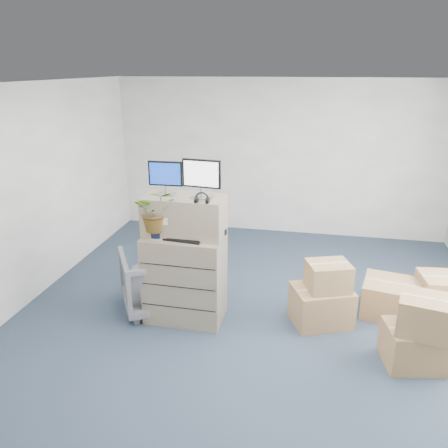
{
  "coord_description": "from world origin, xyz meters",
  "views": [
    {
      "loc": [
        0.57,
        -4.38,
        2.98
      ],
      "look_at": [
        -0.4,
        0.4,
        1.21
      ],
      "focal_mm": 35.0,
      "sensor_mm": 36.0,
      "label": 1
    }
  ],
  "objects": [
    {
      "name": "ground",
      "position": [
        0.0,
        0.0,
        0.0
      ],
      "size": [
        7.0,
        7.0,
        0.0
      ],
      "primitive_type": "plane",
      "color": "#263545",
      "rests_on": "ground"
    },
    {
      "name": "wall_back",
      "position": [
        0.0,
        3.51,
        1.4
      ],
      "size": [
        6.0,
        0.02,
        2.8
      ],
      "primitive_type": "cube",
      "color": "beige",
      "rests_on": "ground"
    },
    {
      "name": "filing_cabinet_lower",
      "position": [
        -0.85,
        0.21,
        0.55
      ],
      "size": [
        0.95,
        0.59,
        1.09
      ],
      "primitive_type": "cube",
      "rotation": [
        0.0,
        0.0,
        -0.02
      ],
      "color": "#9D896C",
      "rests_on": "ground"
    },
    {
      "name": "filing_cabinet_upper",
      "position": [
        -0.85,
        0.26,
        1.33
      ],
      "size": [
        0.95,
        0.49,
        0.47
      ],
      "primitive_type": "cube",
      "rotation": [
        0.0,
        0.0,
        -0.02
      ],
      "color": "#9D896C",
      "rests_on": "filing_cabinet_lower"
    },
    {
      "name": "monitor_left",
      "position": [
        -1.06,
        0.28,
        1.79
      ],
      "size": [
        0.4,
        0.16,
        0.4
      ],
      "rotation": [
        0.0,
        0.0,
        0.02
      ],
      "color": "#99999E",
      "rests_on": "filing_cabinet_upper"
    },
    {
      "name": "monitor_right",
      "position": [
        -0.62,
        0.24,
        1.81
      ],
      "size": [
        0.45,
        0.2,
        0.44
      ],
      "rotation": [
        0.0,
        0.0,
        -0.12
      ],
      "color": "#99999E",
      "rests_on": "filing_cabinet_upper"
    },
    {
      "name": "headphones",
      "position": [
        -0.58,
        0.07,
        1.61
      ],
      "size": [
        0.16,
        0.02,
        0.16
      ],
      "primitive_type": "torus",
      "rotation": [
        1.57,
        0.0,
        -0.02
      ],
      "color": "black",
      "rests_on": "filing_cabinet_upper"
    },
    {
      "name": "keyboard",
      "position": [
        -0.81,
        0.09,
        1.11
      ],
      "size": [
        0.46,
        0.23,
        0.02
      ],
      "primitive_type": "cube",
      "rotation": [
        0.0,
        0.0,
        -0.11
      ],
      "color": "black",
      "rests_on": "filing_cabinet_lower"
    },
    {
      "name": "mouse",
      "position": [
        -0.52,
        0.07,
        1.11
      ],
      "size": [
        0.12,
        0.1,
        0.04
      ],
      "primitive_type": "ellipsoid",
      "rotation": [
        0.0,
        0.0,
        -0.36
      ],
      "color": "silver",
      "rests_on": "filing_cabinet_lower"
    },
    {
      "name": "water_bottle",
      "position": [
        -0.74,
        0.22,
        1.22
      ],
      "size": [
        0.07,
        0.07,
        0.25
      ],
      "primitive_type": "cylinder",
      "color": "gray",
      "rests_on": "filing_cabinet_lower"
    },
    {
      "name": "phone_dock",
      "position": [
        -0.91,
        0.23,
        1.14
      ],
      "size": [
        0.06,
        0.05,
        0.14
      ],
      "rotation": [
        0.0,
        0.0,
        -0.02
      ],
      "color": "silver",
      "rests_on": "filing_cabinet_lower"
    },
    {
      "name": "external_drive",
      "position": [
        -0.49,
        0.31,
        1.13
      ],
      "size": [
        0.26,
        0.22,
        0.07
      ],
      "primitive_type": "cube",
      "rotation": [
        0.0,
        0.0,
        -0.27
      ],
      "color": "black",
      "rests_on": "filing_cabinet_lower"
    },
    {
      "name": "tissue_box",
      "position": [
        -0.55,
        0.34,
        1.21
      ],
      "size": [
        0.27,
        0.14,
        0.1
      ],
      "primitive_type": "cube",
      "rotation": [
        0.0,
        0.0,
        -0.0
      ],
      "color": "#3C97CD",
      "rests_on": "external_drive"
    },
    {
      "name": "potted_plant",
      "position": [
        -1.13,
        0.1,
        1.36
      ],
      "size": [
        0.56,
        0.6,
        0.47
      ],
      "rotation": [
        0.0,
        0.0,
        -0.02
      ],
      "color": "#9BB592",
      "rests_on": "filing_cabinet_lower"
    },
    {
      "name": "office_chair",
      "position": [
        -1.29,
        0.38,
        0.43
      ],
      "size": [
        1.11,
        1.09,
        0.86
      ],
      "primitive_type": "imported",
      "rotation": [
        0.0,
        0.0,
        3.67
      ],
      "color": "slate",
      "rests_on": "ground"
    },
    {
      "name": "cardboard_boxes",
      "position": [
        1.64,
        0.45,
        0.31
      ],
      "size": [
        2.4,
        1.69,
        0.82
      ],
      "color": "#9E734C",
      "rests_on": "ground"
    }
  ]
}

